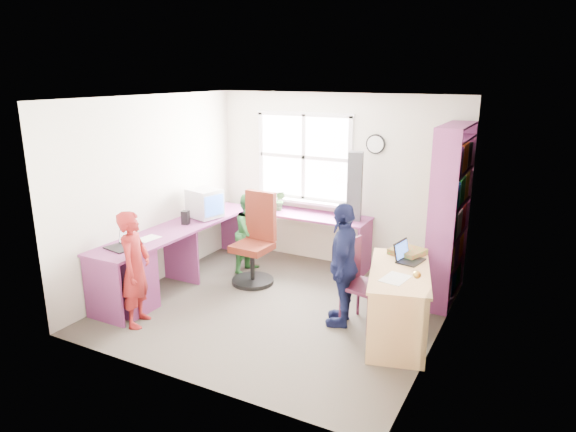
% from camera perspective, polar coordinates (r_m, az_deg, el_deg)
% --- Properties ---
extents(room, '(3.64, 3.44, 2.44)m').
position_cam_1_polar(room, '(5.77, -0.61, 1.22)').
color(room, '#413A33').
rests_on(room, ground).
extents(l_desk, '(2.38, 2.95, 0.75)m').
position_cam_1_polar(l_desk, '(6.42, -12.69, -4.78)').
color(l_desk, '#7D3269').
rests_on(l_desk, ground).
extents(right_desk, '(0.90, 1.38, 0.73)m').
position_cam_1_polar(right_desk, '(5.40, 12.21, -7.87)').
color(right_desk, tan).
rests_on(right_desk, ground).
extents(bookshelf, '(0.30, 1.02, 2.10)m').
position_cam_1_polar(bookshelf, '(6.31, 17.48, -0.28)').
color(bookshelf, '#7D3269').
rests_on(bookshelf, ground).
extents(swivel_chair, '(0.57, 0.57, 1.18)m').
position_cam_1_polar(swivel_chair, '(6.67, -3.61, -3.15)').
color(swivel_chair, black).
rests_on(swivel_chair, ground).
extents(wooden_chair, '(0.48, 0.48, 0.94)m').
position_cam_1_polar(wooden_chair, '(5.61, 7.83, -7.00)').
color(wooden_chair, '#4E1A32').
rests_on(wooden_chair, ground).
extents(crt_monitor, '(0.48, 0.45, 0.40)m').
position_cam_1_polar(crt_monitor, '(7.02, -9.24, 1.40)').
color(crt_monitor, silver).
rests_on(crt_monitor, l_desk).
extents(laptop_left, '(0.36, 0.32, 0.22)m').
position_cam_1_polar(laptop_left, '(6.07, -17.86, -2.91)').
color(laptop_left, black).
rests_on(laptop_left, l_desk).
extents(laptop_right, '(0.30, 0.34, 0.21)m').
position_cam_1_polar(laptop_right, '(5.58, 13.07, -4.39)').
color(laptop_right, black).
rests_on(laptop_right, right_desk).
extents(speaker_a, '(0.11, 0.11, 0.18)m').
position_cam_1_polar(speaker_a, '(6.80, -11.32, -0.16)').
color(speaker_a, black).
rests_on(speaker_a, l_desk).
extents(speaker_b, '(0.10, 0.10, 0.19)m').
position_cam_1_polar(speaker_b, '(7.20, -8.69, 0.91)').
color(speaker_b, black).
rests_on(speaker_b, l_desk).
extents(cd_tower, '(0.21, 0.20, 0.92)m').
position_cam_1_polar(cd_tower, '(6.83, 7.44, 3.28)').
color(cd_tower, black).
rests_on(cd_tower, l_desk).
extents(game_box, '(0.40, 0.40, 0.06)m').
position_cam_1_polar(game_box, '(5.78, 13.14, -3.88)').
color(game_box, red).
rests_on(game_box, right_desk).
extents(paper_a, '(0.22, 0.29, 0.00)m').
position_cam_1_polar(paper_a, '(6.33, -15.27, -2.42)').
color(paper_a, silver).
rests_on(paper_a, l_desk).
extents(paper_b, '(0.26, 0.34, 0.00)m').
position_cam_1_polar(paper_b, '(5.10, 11.82, -6.80)').
color(paper_b, silver).
rests_on(paper_b, right_desk).
extents(potted_plant, '(0.17, 0.14, 0.29)m').
position_cam_1_polar(potted_plant, '(7.32, -0.93, 1.71)').
color(potted_plant, '#2D6829').
rests_on(potted_plant, l_desk).
extents(person_red, '(0.45, 0.54, 1.27)m').
position_cam_1_polar(person_red, '(5.73, -16.62, -5.65)').
color(person_red, maroon).
rests_on(person_red, ground).
extents(person_green, '(0.45, 0.56, 1.10)m').
position_cam_1_polar(person_green, '(7.01, -4.20, -1.89)').
color(person_green, '#2E7433').
rests_on(person_green, ground).
extents(person_navy, '(0.53, 0.86, 1.36)m').
position_cam_1_polar(person_navy, '(5.53, 6.15, -5.37)').
color(person_navy, '#141940').
rests_on(person_navy, ground).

